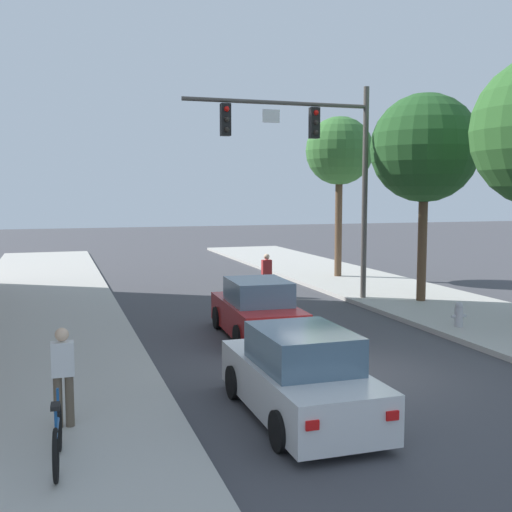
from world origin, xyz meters
TOP-DOWN VIEW (x-y plane):
  - ground_plane at (0.00, 0.00)m, footprint 120.00×120.00m
  - sidewalk_left at (-6.50, 0.00)m, footprint 5.00×60.00m
  - traffic_signal_mast at (2.71, 8.17)m, footprint 6.69×0.38m
  - car_lead_red at (-0.81, 3.96)m, footprint 1.98×4.31m
  - car_following_white at (-2.00, -2.17)m, footprint 1.84×4.24m
  - pedestrian_sidewalk_left_walker at (-5.96, -1.78)m, footprint 0.36×0.22m
  - pedestrian_crossing_road at (1.60, 10.23)m, footprint 0.36×0.22m
  - bicycle_leaning at (-6.07, -3.28)m, footprint 0.15×1.77m
  - fire_hydrant at (4.84, 2.82)m, footprint 0.48×0.24m
  - street_tree_second at (6.25, 6.97)m, footprint 3.74×3.74m
  - street_tree_third at (6.26, 13.84)m, footprint 3.04×3.04m

SIDE VIEW (x-z plane):
  - ground_plane at x=0.00m, z-range 0.00..0.00m
  - sidewalk_left at x=-6.50m, z-range 0.00..0.15m
  - fire_hydrant at x=4.84m, z-range 0.15..0.87m
  - bicycle_leaning at x=-6.07m, z-range 0.05..1.03m
  - car_lead_red at x=-0.81m, z-range -0.08..1.52m
  - car_following_white at x=-2.00m, z-range -0.08..1.52m
  - pedestrian_crossing_road at x=1.60m, z-range 0.09..1.73m
  - pedestrian_sidewalk_left_walker at x=-5.96m, z-range 0.24..1.88m
  - traffic_signal_mast at x=2.71m, z-range 1.60..9.10m
  - street_tree_second at x=6.25m, z-range 1.85..9.05m
  - street_tree_third at x=6.26m, z-range 2.16..9.33m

